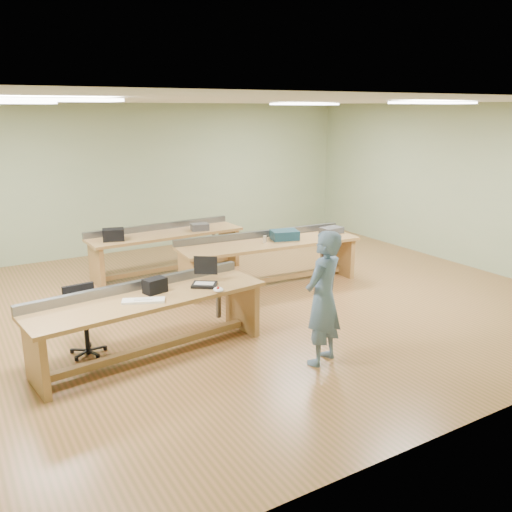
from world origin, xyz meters
name	(u,v)px	position (x,y,z in m)	size (l,w,h in m)	color
floor	(224,306)	(0.00, 0.00, 0.00)	(10.00, 10.00, 0.00)	#925D37
ceiling	(220,100)	(0.00, 0.00, 3.00)	(10.00, 10.00, 0.00)	silver
wall_back	(133,179)	(0.00, 4.00, 1.50)	(10.00, 0.04, 3.00)	#95A57D
wall_front	(444,283)	(0.00, -4.00, 1.50)	(10.00, 0.04, 3.00)	#95A57D
wall_right	(456,184)	(5.00, 0.00, 1.50)	(0.04, 8.00, 3.00)	#95A57D
fluor_panels	(220,103)	(0.00, 0.00, 2.97)	(6.20, 3.50, 0.03)	white
workbench_front	(149,312)	(-1.53, -1.02, 0.56)	(2.95, 1.10, 0.86)	#A18143
workbench_mid	(269,252)	(1.15, 0.57, 0.56)	(3.15, 1.06, 0.86)	#A18143
workbench_back	(166,243)	(-0.08, 2.08, 0.55)	(2.80, 0.86, 0.86)	#A18143
person	(323,298)	(0.13, -2.23, 0.79)	(0.58, 0.38, 1.59)	slate
laptop_base	(204,285)	(-0.79, -1.02, 0.77)	(0.30, 0.24, 0.03)	black
laptop_screen	(206,265)	(-0.72, -0.92, 0.99)	(0.30, 0.01, 0.24)	black
keyboard	(143,301)	(-1.64, -1.18, 0.76)	(0.48, 0.16, 0.03)	silver
trackball_mouse	(218,290)	(-0.74, -1.31, 0.78)	(0.12, 0.14, 0.06)	white
camera_bag	(155,286)	(-1.41, -0.94, 0.84)	(0.26, 0.17, 0.18)	black
task_chair	(85,329)	(-2.18, -0.57, 0.31)	(0.49, 0.49, 0.84)	black
parts_bin_teal	(285,235)	(1.46, 0.55, 0.83)	(0.44, 0.33, 0.16)	#13303F
parts_bin_grey	(332,230)	(2.44, 0.52, 0.80)	(0.39, 0.25, 0.11)	#3C3C3F
mug	(282,236)	(1.43, 0.58, 0.80)	(0.13, 0.13, 0.11)	#3C3C3F
drinks_can	(265,239)	(1.06, 0.54, 0.81)	(0.06, 0.06, 0.12)	silver
storage_box_back	(113,235)	(-1.05, 1.96, 0.85)	(0.35, 0.25, 0.20)	black
tray_back	(200,227)	(0.53, 1.93, 0.81)	(0.31, 0.23, 0.12)	#3C3C3F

